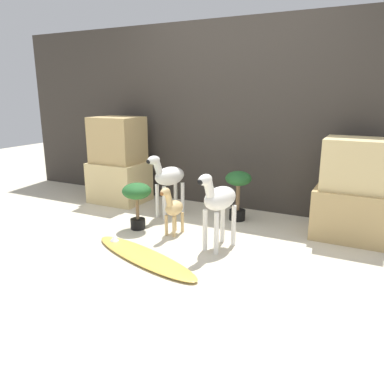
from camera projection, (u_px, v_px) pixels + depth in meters
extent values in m
plane|color=beige|center=(172.00, 249.00, 3.41)|extent=(14.00, 14.00, 0.00)
cube|color=#38332D|center=(235.00, 117.00, 4.44)|extent=(6.40, 0.08, 2.20)
cube|color=#DBC184|center=(120.00, 182.00, 4.87)|extent=(0.67, 0.56, 0.52)
cube|color=tan|center=(118.00, 140.00, 4.73)|extent=(0.59, 0.49, 0.57)
cube|color=tan|center=(350.00, 213.00, 3.66)|extent=(0.67, 0.56, 0.49)
cube|color=#DBC184|center=(355.00, 164.00, 3.53)|extent=(0.57, 0.48, 0.48)
cylinder|color=white|center=(216.00, 234.00, 3.26)|extent=(0.04, 0.04, 0.38)
cylinder|color=white|center=(205.00, 230.00, 3.34)|extent=(0.04, 0.04, 0.38)
cylinder|color=white|center=(234.00, 225.00, 3.46)|extent=(0.04, 0.04, 0.38)
cylinder|color=white|center=(223.00, 222.00, 3.54)|extent=(0.04, 0.04, 0.38)
ellipsoid|color=white|center=(220.00, 198.00, 3.33)|extent=(0.29, 0.43, 0.21)
cylinder|color=white|center=(209.00, 188.00, 3.17)|extent=(0.10, 0.14, 0.20)
ellipsoid|color=white|center=(205.00, 180.00, 3.11)|extent=(0.12, 0.17, 0.10)
sphere|color=black|center=(200.00, 182.00, 3.06)|extent=(0.05, 0.05, 0.05)
cube|color=black|center=(209.00, 187.00, 3.17)|extent=(0.04, 0.08, 0.16)
cylinder|color=white|center=(164.00, 203.00, 4.15)|extent=(0.04, 0.04, 0.38)
cylinder|color=white|center=(157.00, 201.00, 4.24)|extent=(0.04, 0.04, 0.38)
cylinder|color=white|center=(183.00, 199.00, 4.33)|extent=(0.04, 0.04, 0.38)
cylinder|color=white|center=(176.00, 197.00, 4.42)|extent=(0.04, 0.04, 0.38)
ellipsoid|color=white|center=(170.00, 176.00, 4.21)|extent=(0.33, 0.44, 0.21)
cylinder|color=white|center=(158.00, 167.00, 4.07)|extent=(0.12, 0.15, 0.20)
ellipsoid|color=white|center=(154.00, 160.00, 4.01)|extent=(0.14, 0.18, 0.10)
sphere|color=black|center=(148.00, 162.00, 3.97)|extent=(0.05, 0.05, 0.05)
cube|color=black|center=(158.00, 166.00, 4.07)|extent=(0.04, 0.08, 0.16)
cylinder|color=tan|center=(174.00, 227.00, 3.68)|extent=(0.03, 0.03, 0.21)
cylinder|color=tan|center=(166.00, 225.00, 3.72)|extent=(0.03, 0.03, 0.21)
cylinder|color=tan|center=(182.00, 222.00, 3.81)|extent=(0.03, 0.03, 0.21)
cylinder|color=tan|center=(175.00, 221.00, 3.85)|extent=(0.03, 0.03, 0.21)
ellipsoid|color=tan|center=(174.00, 208.00, 3.72)|extent=(0.16, 0.23, 0.15)
cylinder|color=tan|center=(169.00, 199.00, 3.61)|extent=(0.07, 0.12, 0.19)
ellipsoid|color=tan|center=(165.00, 192.00, 3.54)|extent=(0.08, 0.13, 0.08)
sphere|color=brown|center=(162.00, 194.00, 3.50)|extent=(0.04, 0.04, 0.04)
cylinder|color=black|center=(138.00, 224.00, 3.92)|extent=(0.15, 0.15, 0.11)
cylinder|color=brown|center=(137.00, 209.00, 3.87)|extent=(0.03, 0.03, 0.22)
ellipsoid|color=#235B28|center=(137.00, 191.00, 3.82)|extent=(0.30, 0.30, 0.16)
cylinder|color=black|center=(237.00, 215.00, 4.19)|extent=(0.18, 0.18, 0.12)
cylinder|color=brown|center=(238.00, 198.00, 4.14)|extent=(0.04, 0.04, 0.28)
ellipsoid|color=#235B28|center=(238.00, 178.00, 4.08)|extent=(0.29, 0.29, 0.16)
ellipsoid|color=gold|center=(144.00, 256.00, 3.21)|extent=(1.29, 0.66, 0.04)
cone|color=white|center=(114.00, 238.00, 3.51)|extent=(0.11, 0.11, 0.05)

